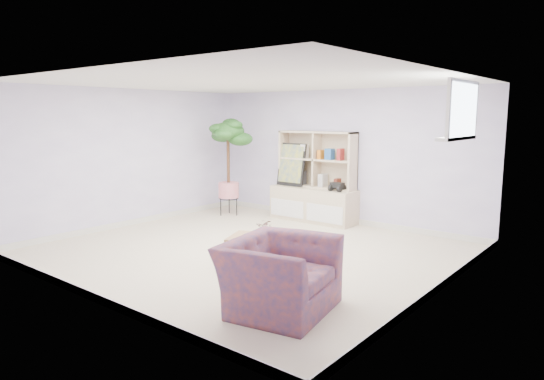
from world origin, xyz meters
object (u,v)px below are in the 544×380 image
Objects in this scene: coffee_table at (268,253)px; floor_tree at (228,167)px; armchair at (279,270)px; storage_unit at (314,177)px.

coffee_table is 0.52× the size of floor_tree.
floor_tree is at bearing 39.14° from armchair.
floor_tree reaches higher than storage_unit.
storage_unit is at bearing 90.37° from coffee_table.
storage_unit is at bearing 20.01° from floor_tree.
floor_tree is (-2.72, 2.12, 0.74)m from coffee_table.
storage_unit is 4.24m from armchair.
coffee_table is at bearing 33.57° from armchair.
storage_unit reaches higher than coffee_table.
coffee_table is at bearing -67.54° from storage_unit.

